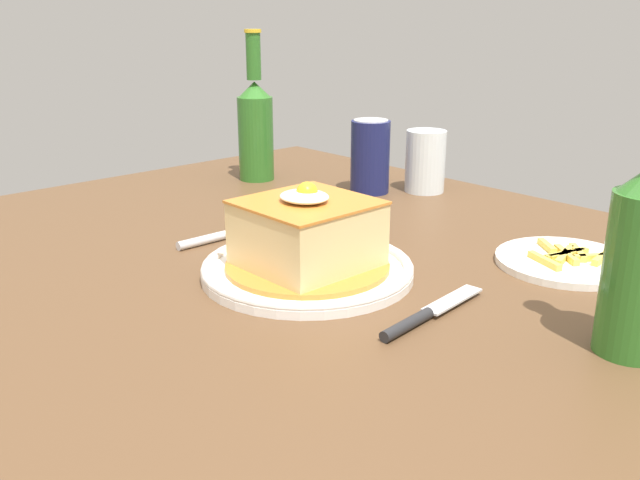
# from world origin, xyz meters

# --- Properties ---
(dining_table) EXTENTS (1.19, 0.98, 0.76)m
(dining_table) POSITION_xyz_m (0.00, 0.00, 0.65)
(dining_table) COLOR brown
(dining_table) RESTS_ON ground_plane
(main_plate) EXTENTS (0.25, 0.25, 0.02)m
(main_plate) POSITION_xyz_m (0.03, -0.03, 0.76)
(main_plate) COLOR white
(main_plate) RESTS_ON dining_table
(sandwich_meal) EXTENTS (0.19, 0.19, 0.10)m
(sandwich_meal) POSITION_xyz_m (0.03, -0.03, 0.81)
(sandwich_meal) COLOR orange
(sandwich_meal) RESTS_ON main_plate
(fork) EXTENTS (0.02, 0.14, 0.01)m
(fork) POSITION_xyz_m (-0.15, -0.04, 0.76)
(fork) COLOR silver
(fork) RESTS_ON dining_table
(knife) EXTENTS (0.03, 0.17, 0.01)m
(knife) POSITION_xyz_m (0.20, -0.03, 0.76)
(knife) COLOR #262628
(knife) RESTS_ON dining_table
(soda_can) EXTENTS (0.07, 0.07, 0.12)m
(soda_can) POSITION_xyz_m (-0.19, 0.31, 0.82)
(soda_can) COLOR #191E51
(soda_can) RESTS_ON dining_table
(beer_bottle_green) EXTENTS (0.06, 0.06, 0.27)m
(beer_bottle_green) POSITION_xyz_m (-0.40, 0.22, 0.86)
(beer_bottle_green) COLOR #2D6B23
(beer_bottle_green) RESTS_ON dining_table
(drinking_glass) EXTENTS (0.07, 0.07, 0.10)m
(drinking_glass) POSITION_xyz_m (-0.13, 0.38, 0.80)
(drinking_glass) COLOR silver
(drinking_glass) RESTS_ON dining_table
(side_plate_fries) EXTENTS (0.17, 0.17, 0.02)m
(side_plate_fries) POSITION_xyz_m (0.22, 0.23, 0.76)
(side_plate_fries) COLOR white
(side_plate_fries) RESTS_ON dining_table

